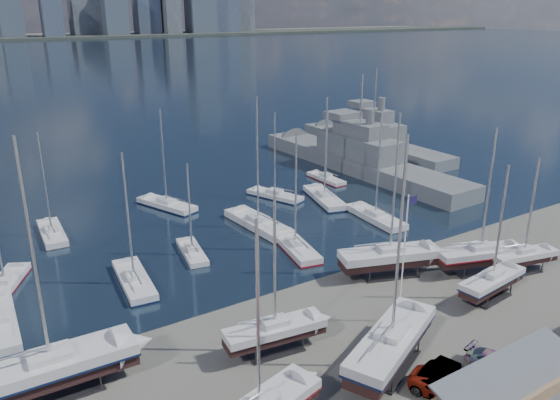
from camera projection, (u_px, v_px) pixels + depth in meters
ground at (373, 326)px, 48.67m from camera, size 1400.00×1400.00×0.00m
sailboat_cradle_0 at (52, 368)px, 39.38m from camera, size 12.22×3.71×19.35m
sailboat_cradle_2 at (275, 331)px, 44.44m from camera, size 8.73×3.45×14.03m
sailboat_cradle_3 at (391, 343)px, 42.42m from camera, size 12.00×7.90×18.70m
sailboat_cradle_4 at (390, 257)px, 57.37m from camera, size 11.09×6.29×17.36m
sailboat_cradle_5 at (492, 281)px, 52.69m from camera, size 8.47×3.15×13.57m
sailboat_cradle_6 at (480, 254)px, 58.12m from camera, size 10.08×5.61×15.73m
sailboat_cradle_7 at (524, 256)px, 58.11m from camera, size 7.88×3.80×12.67m
sailboat_moored_1 at (5, 285)px, 55.28m from camera, size 6.06×8.76×12.87m
sailboat_moored_2 at (52, 234)px, 67.88m from camera, size 3.09×9.29×13.82m
sailboat_moored_3 at (134, 281)px, 56.02m from camera, size 3.78×10.00×14.59m
sailboat_moored_4 at (192, 252)px, 62.70m from camera, size 3.47×7.82×11.42m
sailboat_moored_5 at (167, 206)px, 77.69m from camera, size 6.12×10.24×14.80m
sailboat_moored_6 at (295, 248)px, 63.94m from camera, size 4.62×10.15×14.65m
sailboat_moored_7 at (258, 225)px, 70.67m from camera, size 4.02×11.91×17.70m
sailboat_moored_8 at (275, 196)px, 81.70m from camera, size 5.65×9.32×13.48m
sailboat_moored_9 at (375, 218)px, 73.06m from camera, size 3.70×10.40×15.39m
sailboat_moored_10 at (324, 199)px, 80.41m from camera, size 5.71×11.09×15.96m
sailboat_moored_11 at (326, 179)px, 89.94m from camera, size 2.26×8.03×11.99m
naval_ship_east at (358, 161)px, 95.63m from camera, size 8.64×46.80×18.20m
naval_ship_west at (372, 141)px, 110.06m from camera, size 6.42×38.99×17.51m
car_b at (438, 374)px, 41.05m from camera, size 5.11×2.97×1.59m
car_c at (450, 388)px, 39.42m from camera, size 4.68×6.43×1.62m
car_d at (499, 365)px, 42.17m from camera, size 3.14×5.45×1.49m
flagpole at (405, 251)px, 47.20m from camera, size 1.07×0.12×12.13m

